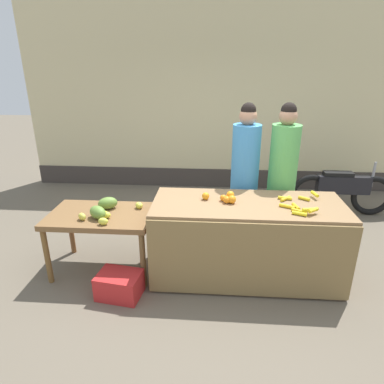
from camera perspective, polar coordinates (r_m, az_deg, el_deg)
The scene contains 12 objects.
ground_plane at distance 3.99m, azimuth 4.22°, elevation -13.56°, with size 24.00×24.00×0.00m, color #665B4C.
market_wall_back at distance 6.31m, azimuth 4.74°, elevation 15.09°, with size 7.15×0.23×3.28m.
fruit_stall_counter at distance 3.76m, azimuth 9.29°, elevation -8.19°, with size 2.05×0.84×0.89m.
side_table_wooden at distance 3.88m, azimuth -15.32°, elevation -4.71°, with size 1.15×0.72×0.71m.
banana_bunch_pile at distance 3.60m, azimuth 17.86°, elevation -2.07°, with size 0.46×0.57×0.07m.
orange_pile at distance 3.58m, azimuth 5.57°, elevation -0.95°, with size 0.36×0.22×0.09m.
mango_papaya_pile at distance 3.79m, azimuth -14.86°, elevation -2.87°, with size 0.66×0.55×0.14m.
vendor_woman_blue_shirt at distance 4.17m, azimuth 8.99°, elevation 2.30°, with size 0.34×0.34×1.86m.
vendor_woman_green_shirt at distance 4.22m, azimuth 15.16°, elevation 2.09°, with size 0.34×0.34×1.87m.
parked_motorcycle at distance 5.75m, azimuth 24.35°, elevation 0.25°, with size 1.60×0.18×0.88m.
produce_crate at distance 3.65m, azimuth -12.34°, elevation -15.32°, with size 0.44×0.32×0.26m, color red.
produce_sack at distance 4.50m, azimuth -1.87°, elevation -5.08°, with size 0.36×0.30×0.56m, color tan.
Camera 1 is at (-0.05, -3.28, 2.27)m, focal length 31.04 mm.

